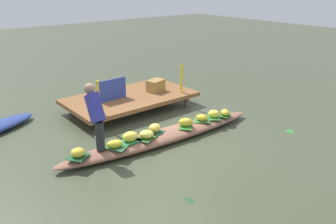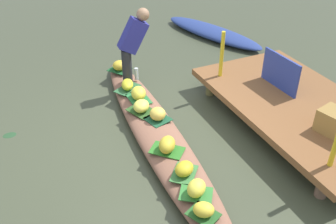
{
  "view_description": "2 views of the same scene",
  "coord_description": "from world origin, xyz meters",
  "px_view_note": "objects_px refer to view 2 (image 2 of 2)",
  "views": [
    {
      "loc": [
        -4.01,
        -5.08,
        3.14
      ],
      "look_at": [
        0.4,
        0.36,
        0.44
      ],
      "focal_mm": 37.02,
      "sensor_mm": 36.0,
      "label": 1
    },
    {
      "loc": [
        3.99,
        -1.68,
        3.31
      ],
      "look_at": [
        0.1,
        0.13,
        0.49
      ],
      "focal_mm": 41.51,
      "sensor_mm": 36.0,
      "label": 2
    }
  ],
  "objects_px": {
    "banana_bunch_8": "(196,188)",
    "vendor_person": "(133,41)",
    "banana_bunch_3": "(127,85)",
    "banana_bunch_4": "(158,114)",
    "banana_bunch_2": "(184,169)",
    "moored_boat": "(213,32)",
    "banana_bunch_7": "(139,93)",
    "water_bottle": "(136,74)",
    "banana_bunch_5": "(119,65)",
    "banana_bunch_1": "(141,106)",
    "vendor_boat": "(157,133)",
    "market_banner": "(280,72)",
    "banana_bunch_6": "(204,210)",
    "banana_bunch_0": "(167,145)"
  },
  "relations": [
    {
      "from": "banana_bunch_8",
      "to": "vendor_person",
      "type": "bearing_deg",
      "value": 173.27
    },
    {
      "from": "banana_bunch_3",
      "to": "banana_bunch_4",
      "type": "height_order",
      "value": "banana_bunch_4"
    },
    {
      "from": "banana_bunch_2",
      "to": "moored_boat",
      "type": "bearing_deg",
      "value": 145.42
    },
    {
      "from": "banana_bunch_2",
      "to": "banana_bunch_7",
      "type": "xyz_separation_m",
      "value": [
        -1.79,
        0.13,
        0.02
      ]
    },
    {
      "from": "banana_bunch_4",
      "to": "banana_bunch_8",
      "type": "xyz_separation_m",
      "value": [
        1.51,
        -0.2,
        -0.0
      ]
    },
    {
      "from": "water_bottle",
      "to": "banana_bunch_5",
      "type": "bearing_deg",
      "value": -162.11
    },
    {
      "from": "banana_bunch_1",
      "to": "water_bottle",
      "type": "xyz_separation_m",
      "value": [
        -0.93,
        0.28,
        0.02
      ]
    },
    {
      "from": "vendor_boat",
      "to": "vendor_person",
      "type": "bearing_deg",
      "value": 175.18
    },
    {
      "from": "vendor_boat",
      "to": "vendor_person",
      "type": "xyz_separation_m",
      "value": [
        -1.39,
        0.21,
        0.79
      ]
    },
    {
      "from": "banana_bunch_3",
      "to": "banana_bunch_7",
      "type": "relative_size",
      "value": 1.01
    },
    {
      "from": "banana_bunch_4",
      "to": "banana_bunch_5",
      "type": "relative_size",
      "value": 0.97
    },
    {
      "from": "moored_boat",
      "to": "banana_bunch_8",
      "type": "distance_m",
      "value": 5.04
    },
    {
      "from": "banana_bunch_1",
      "to": "banana_bunch_5",
      "type": "bearing_deg",
      "value": 174.24
    },
    {
      "from": "vendor_boat",
      "to": "vendor_person",
      "type": "relative_size",
      "value": 3.88
    },
    {
      "from": "banana_bunch_8",
      "to": "water_bottle",
      "type": "bearing_deg",
      "value": 172.56
    },
    {
      "from": "banana_bunch_1",
      "to": "vendor_person",
      "type": "distance_m",
      "value": 1.13
    },
    {
      "from": "moored_boat",
      "to": "banana_bunch_4",
      "type": "distance_m",
      "value": 3.72
    },
    {
      "from": "banana_bunch_1",
      "to": "vendor_person",
      "type": "height_order",
      "value": "vendor_person"
    },
    {
      "from": "vendor_person",
      "to": "market_banner",
      "type": "relative_size",
      "value": 1.57
    },
    {
      "from": "vendor_boat",
      "to": "water_bottle",
      "type": "bearing_deg",
      "value": 173.79
    },
    {
      "from": "vendor_boat",
      "to": "banana_bunch_4",
      "type": "distance_m",
      "value": 0.27
    },
    {
      "from": "banana_bunch_3",
      "to": "banana_bunch_8",
      "type": "height_order",
      "value": "banana_bunch_8"
    },
    {
      "from": "moored_boat",
      "to": "banana_bunch_3",
      "type": "height_order",
      "value": "banana_bunch_3"
    },
    {
      "from": "banana_bunch_6",
      "to": "vendor_person",
      "type": "xyz_separation_m",
      "value": [
        -3.02,
        0.39,
        0.61
      ]
    },
    {
      "from": "vendor_person",
      "to": "banana_bunch_6",
      "type": "bearing_deg",
      "value": -7.42
    },
    {
      "from": "banana_bunch_1",
      "to": "water_bottle",
      "type": "relative_size",
      "value": 1.36
    },
    {
      "from": "vendor_boat",
      "to": "moored_boat",
      "type": "height_order",
      "value": "vendor_boat"
    },
    {
      "from": "moored_boat",
      "to": "banana_bunch_4",
      "type": "xyz_separation_m",
      "value": [
        2.73,
        -2.51,
        0.21
      ]
    },
    {
      "from": "banana_bunch_4",
      "to": "moored_boat",
      "type": "bearing_deg",
      "value": 137.43
    },
    {
      "from": "banana_bunch_1",
      "to": "banana_bunch_8",
      "type": "bearing_deg",
      "value": -2.33
    },
    {
      "from": "banana_bunch_6",
      "to": "water_bottle",
      "type": "height_order",
      "value": "water_bottle"
    },
    {
      "from": "moored_boat",
      "to": "market_banner",
      "type": "distance_m",
      "value": 3.01
    },
    {
      "from": "moored_boat",
      "to": "vendor_person",
      "type": "relative_size",
      "value": 2.15
    },
    {
      "from": "banana_bunch_0",
      "to": "banana_bunch_3",
      "type": "relative_size",
      "value": 0.98
    },
    {
      "from": "banana_bunch_3",
      "to": "water_bottle",
      "type": "distance_m",
      "value": 0.34
    },
    {
      "from": "banana_bunch_3",
      "to": "water_bottle",
      "type": "height_order",
      "value": "water_bottle"
    },
    {
      "from": "banana_bunch_5",
      "to": "banana_bunch_7",
      "type": "relative_size",
      "value": 0.83
    },
    {
      "from": "moored_boat",
      "to": "banana_bunch_1",
      "type": "bearing_deg",
      "value": -66.21
    },
    {
      "from": "banana_bunch_2",
      "to": "banana_bunch_6",
      "type": "distance_m",
      "value": 0.64
    },
    {
      "from": "moored_boat",
      "to": "vendor_person",
      "type": "height_order",
      "value": "vendor_person"
    },
    {
      "from": "banana_bunch_2",
      "to": "banana_bunch_7",
      "type": "height_order",
      "value": "banana_bunch_7"
    },
    {
      "from": "banana_bunch_2",
      "to": "water_bottle",
      "type": "relative_size",
      "value": 1.25
    },
    {
      "from": "banana_bunch_8",
      "to": "water_bottle",
      "type": "relative_size",
      "value": 1.25
    },
    {
      "from": "banana_bunch_0",
      "to": "banana_bunch_1",
      "type": "bearing_deg",
      "value": 177.45
    },
    {
      "from": "banana_bunch_7",
      "to": "market_banner",
      "type": "distance_m",
      "value": 2.15
    },
    {
      "from": "vendor_boat",
      "to": "banana_bunch_4",
      "type": "xyz_separation_m",
      "value": [
        -0.16,
        0.09,
        0.2
      ]
    },
    {
      "from": "banana_bunch_6",
      "to": "vendor_person",
      "type": "bearing_deg",
      "value": 172.58
    },
    {
      "from": "banana_bunch_4",
      "to": "banana_bunch_3",
      "type": "bearing_deg",
      "value": -174.66
    },
    {
      "from": "banana_bunch_2",
      "to": "market_banner",
      "type": "bearing_deg",
      "value": 115.16
    },
    {
      "from": "banana_bunch_2",
      "to": "banana_bunch_4",
      "type": "distance_m",
      "value": 1.17
    }
  ]
}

